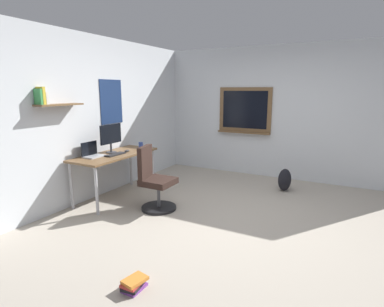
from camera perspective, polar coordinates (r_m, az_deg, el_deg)
The scene contains 12 objects.
ground_plane at distance 4.37m, azimuth 8.06°, elevation -12.08°, with size 5.20×5.20×0.00m, color #ADA393.
wall_back at distance 5.36m, azimuth -17.06°, elevation 6.35°, with size 5.00×0.30×2.60m.
wall_right at distance 6.39m, azimuth 15.84°, elevation 7.18°, with size 0.22×5.00×2.60m.
desk at distance 5.15m, azimuth -13.98°, elevation -0.83°, with size 1.49×0.62×0.74m.
office_chair at distance 4.62m, azimuth -6.95°, elevation -5.32°, with size 0.52×0.54×0.95m.
laptop at distance 4.99m, azimuth -17.90°, elevation 0.06°, with size 0.31×0.21×0.23m.
monitor_primary at distance 5.18m, azimuth -14.72°, elevation 3.08°, with size 0.46×0.17×0.46m.
keyboard at distance 5.03m, azimuth -13.93°, elevation -0.15°, with size 0.37×0.13×0.02m, color black.
computer_mouse at distance 5.23m, azimuth -11.90°, elevation 0.48°, with size 0.10×0.06×0.03m, color #262628.
coffee_mug at distance 5.59m, azimuth -9.41°, elevation 1.59°, with size 0.08×0.08×0.09m, color #334CA5.
backpack at distance 5.70m, azimuth 16.69°, elevation -4.66°, with size 0.32×0.22×0.39m, color black.
book_stack_on_floor at distance 3.04m, azimuth -10.64°, elevation -22.49°, with size 0.24×0.20×0.11m.
Camera 1 is at (-3.77, -1.33, 1.75)m, focal length 28.95 mm.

